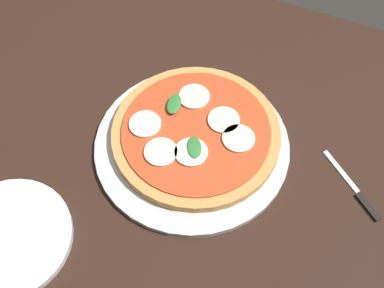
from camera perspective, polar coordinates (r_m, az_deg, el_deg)
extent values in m
plane|color=#2D2B28|center=(1.55, -1.44, -13.78)|extent=(6.00, 6.00, 0.00)
cube|color=black|center=(0.92, -2.36, 0.28)|extent=(1.29, 0.88, 0.04)
cube|color=black|center=(1.61, -15.14, 10.13)|extent=(0.07, 0.07, 0.68)
cylinder|color=silver|center=(0.89, 0.00, -0.14)|extent=(0.36, 0.36, 0.01)
cylinder|color=tan|center=(0.88, 0.48, 1.24)|extent=(0.31, 0.31, 0.02)
cylinder|color=#CC4723|center=(0.87, 0.48, 1.64)|extent=(0.28, 0.28, 0.00)
cylinder|color=#F4EACC|center=(0.88, -5.61, 2.38)|extent=(0.06, 0.06, 0.00)
cylinder|color=#F4EACC|center=(0.85, -3.75, -0.95)|extent=(0.06, 0.06, 0.00)
cylinder|color=#F4EACC|center=(0.84, -0.10, -0.98)|extent=(0.06, 0.06, 0.00)
cylinder|color=#F4EACC|center=(0.86, 5.58, 0.66)|extent=(0.06, 0.06, 0.00)
cylinder|color=#F4EACC|center=(0.88, 3.81, 2.87)|extent=(0.06, 0.06, 0.00)
cylinder|color=#F4EACC|center=(0.92, 0.25, 5.68)|extent=(0.06, 0.06, 0.00)
ellipsoid|color=#337F38|center=(0.84, 0.28, -0.38)|extent=(0.04, 0.05, 0.00)
ellipsoid|color=#337F38|center=(0.90, -2.15, 4.81)|extent=(0.03, 0.05, 0.00)
cylinder|color=white|center=(0.86, -21.14, -10.40)|extent=(0.21, 0.21, 0.01)
cube|color=black|center=(0.89, 20.32, -6.80)|extent=(0.05, 0.04, 0.01)
cube|color=silver|center=(0.91, 17.35, -3.13)|extent=(0.08, 0.07, 0.00)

